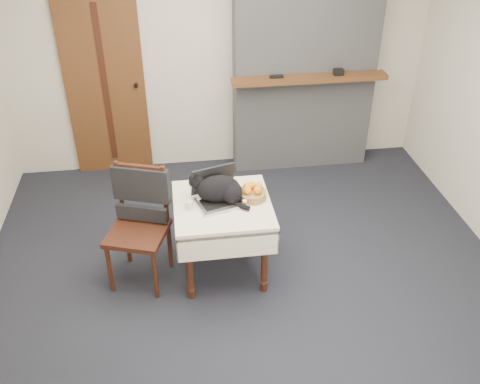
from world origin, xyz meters
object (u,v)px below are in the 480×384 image
(cream_jar, at_px, (189,205))
(pill_bottle, at_px, (245,204))
(door, at_px, (105,85))
(side_table, at_px, (223,215))
(chair, at_px, (140,209))
(laptop, at_px, (217,193))
(fruit_basket, at_px, (252,192))
(cat, at_px, (219,189))

(cream_jar, height_order, pill_bottle, pill_bottle)
(door, bearing_deg, side_table, -62.07)
(pill_bottle, distance_m, chair, 0.85)
(side_table, height_order, laptop, laptop)
(laptop, height_order, fruit_basket, laptop)
(door, xyz_separation_m, fruit_basket, (1.27, -1.87, -0.25))
(side_table, height_order, chair, chair)
(cream_jar, bearing_deg, laptop, 20.60)
(pill_bottle, bearing_deg, cream_jar, 172.98)
(side_table, distance_m, pill_bottle, 0.24)
(laptop, bearing_deg, cat, -57.34)
(cream_jar, relative_size, chair, 0.07)
(side_table, height_order, fruit_basket, fruit_basket)
(fruit_basket, bearing_deg, cream_jar, -171.44)
(fruit_basket, bearing_deg, pill_bottle, -121.93)
(door, xyz_separation_m, cat, (1.00, -1.87, -0.19))
(side_table, xyz_separation_m, cream_jar, (-0.27, -0.03, 0.15))
(chair, bearing_deg, door, 120.03)
(laptop, bearing_deg, door, 101.06)
(laptop, bearing_deg, cream_jar, -176.19)
(cream_jar, height_order, chair, chair)
(cat, bearing_deg, fruit_basket, 19.21)
(door, bearing_deg, fruit_basket, -55.93)
(cat, bearing_deg, laptop, 158.23)
(door, bearing_deg, cat, -61.97)
(door, distance_m, pill_bottle, 2.34)
(pill_bottle, bearing_deg, door, 120.58)
(cream_jar, xyz_separation_m, chair, (-0.39, 0.12, -0.09))
(cat, height_order, pill_bottle, cat)
(fruit_basket, bearing_deg, chair, 177.27)
(side_table, xyz_separation_m, pill_bottle, (0.17, -0.09, 0.15))
(door, relative_size, side_table, 2.56)
(cream_jar, distance_m, chair, 0.42)
(laptop, distance_m, cream_jar, 0.25)
(cat, distance_m, fruit_basket, 0.27)
(door, distance_m, laptop, 2.12)
(laptop, distance_m, fruit_basket, 0.28)
(laptop, height_order, pill_bottle, laptop)
(laptop, distance_m, cat, 0.05)
(cream_jar, relative_size, pill_bottle, 0.96)
(pill_bottle, height_order, chair, chair)
(laptop, relative_size, chair, 0.44)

